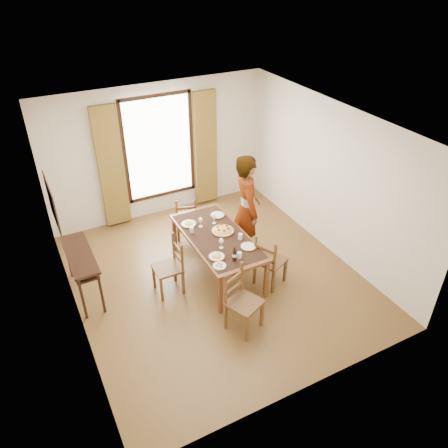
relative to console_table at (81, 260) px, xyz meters
name	(u,v)px	position (x,y,z in m)	size (l,w,h in m)	color
ground	(216,277)	(2.03, -0.60, -0.68)	(5.00, 5.00, 0.00)	brown
room_shell	(210,195)	(2.03, -0.47, 0.86)	(4.60, 5.10, 2.74)	beige
console_table	(81,260)	(0.00, 0.00, 0.00)	(0.38, 1.20, 0.80)	black
dining_table	(217,239)	(2.13, -0.47, 0.01)	(0.93, 1.95, 0.76)	brown
chair_west	(170,268)	(1.24, -0.54, -0.23)	(0.43, 0.43, 0.97)	brown
chair_north	(187,218)	(2.09, 0.75, -0.27)	(0.52, 0.52, 0.90)	brown
chair_south	(242,302)	(1.88, -1.78, -0.22)	(0.58, 0.58, 1.00)	brown
chair_east	(269,262)	(2.75, -1.14, -0.23)	(0.57, 0.57, 0.97)	brown
man	(247,209)	(2.80, -0.28, 0.30)	(0.63, 0.81, 1.98)	#94959C
plate_sw	(217,256)	(1.86, -0.99, 0.10)	(0.27, 0.27, 0.05)	silver
plate_se	(248,246)	(2.43, -0.99, 0.10)	(0.27, 0.27, 0.05)	silver
plate_nw	(189,223)	(1.85, 0.05, 0.10)	(0.27, 0.27, 0.05)	silver
plate_ne	(217,214)	(2.42, 0.08, 0.10)	(0.27, 0.27, 0.05)	silver
pasta_platter	(223,229)	(2.27, -0.41, 0.12)	(0.40, 0.40, 0.10)	orange
caprese_plate	(219,265)	(1.80, -1.21, 0.09)	(0.20, 0.20, 0.04)	silver
wine_glass_a	(221,243)	(2.04, -0.81, 0.16)	(0.08, 0.08, 0.18)	white
wine_glass_b	(214,219)	(2.25, -0.11, 0.16)	(0.08, 0.08, 0.18)	white
wine_glass_c	(201,222)	(2.00, -0.11, 0.16)	(0.08, 0.08, 0.18)	white
tumbler_a	(240,236)	(2.42, -0.73, 0.12)	(0.07, 0.07, 0.10)	silver
tumbler_b	(192,230)	(1.80, -0.19, 0.12)	(0.07, 0.07, 0.10)	silver
tumbler_c	(240,255)	(2.17, -1.17, 0.12)	(0.07, 0.07, 0.10)	silver
wine_bottle	(235,254)	(2.07, -1.19, 0.20)	(0.07, 0.07, 0.25)	black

